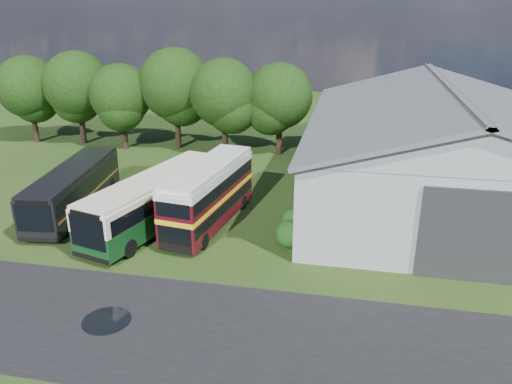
% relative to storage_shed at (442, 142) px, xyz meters
% --- Properties ---
extents(ground, '(120.00, 120.00, 0.00)m').
position_rel_storage_shed_xyz_m(ground, '(-15.00, -15.98, -4.17)').
color(ground, '#1E3711').
rests_on(ground, ground).
extents(asphalt_road, '(60.00, 8.00, 0.02)m').
position_rel_storage_shed_xyz_m(asphalt_road, '(-12.00, -18.98, -4.17)').
color(asphalt_road, black).
rests_on(asphalt_road, ground).
extents(puddle, '(2.20, 2.20, 0.01)m').
position_rel_storage_shed_xyz_m(puddle, '(-16.50, -18.98, -4.17)').
color(puddle, black).
rests_on(puddle, ground).
extents(storage_shed, '(18.80, 24.80, 8.15)m').
position_rel_storage_shed_xyz_m(storage_shed, '(0.00, 0.00, 0.00)').
color(storage_shed, gray).
rests_on(storage_shed, ground).
extents(tree_far_left, '(6.12, 6.12, 8.64)m').
position_rel_storage_shed_xyz_m(tree_far_left, '(-38.00, 8.02, 1.40)').
color(tree_far_left, black).
rests_on(tree_far_left, ground).
extents(tree_left_a, '(6.46, 6.46, 9.12)m').
position_rel_storage_shed_xyz_m(tree_left_a, '(-33.00, 8.52, 1.71)').
color(tree_left_a, black).
rests_on(tree_left_a, ground).
extents(tree_left_b, '(5.78, 5.78, 8.16)m').
position_rel_storage_shed_xyz_m(tree_left_b, '(-28.00, 7.52, 1.09)').
color(tree_left_b, black).
rests_on(tree_left_b, ground).
extents(tree_mid, '(6.80, 6.80, 9.60)m').
position_rel_storage_shed_xyz_m(tree_mid, '(-23.00, 8.82, 2.02)').
color(tree_mid, black).
rests_on(tree_mid, ground).
extents(tree_right_a, '(6.26, 6.26, 8.83)m').
position_rel_storage_shed_xyz_m(tree_right_a, '(-18.00, 7.82, 1.52)').
color(tree_right_a, black).
rests_on(tree_right_a, ground).
extents(tree_right_b, '(5.98, 5.98, 8.45)m').
position_rel_storage_shed_xyz_m(tree_right_b, '(-13.00, 8.62, 1.27)').
color(tree_right_b, black).
rests_on(tree_right_b, ground).
extents(shrub_front, '(1.70, 1.70, 1.70)m').
position_rel_storage_shed_xyz_m(shrub_front, '(-9.40, -9.98, -4.17)').
color(shrub_front, '#194714').
rests_on(shrub_front, ground).
extents(shrub_mid, '(1.60, 1.60, 1.60)m').
position_rel_storage_shed_xyz_m(shrub_mid, '(-9.40, -7.98, -4.17)').
color(shrub_mid, '#194714').
rests_on(shrub_mid, ground).
extents(bus_green_single, '(5.72, 12.24, 3.29)m').
position_rel_storage_shed_xyz_m(bus_green_single, '(-18.16, -8.76, -2.41)').
color(bus_green_single, black).
rests_on(bus_green_single, ground).
extents(bus_maroon_double, '(3.69, 9.66, 4.05)m').
position_rel_storage_shed_xyz_m(bus_maroon_double, '(-14.87, -8.01, -2.15)').
color(bus_maroon_double, black).
rests_on(bus_maroon_double, ground).
extents(bus_dark_single, '(3.91, 11.21, 3.03)m').
position_rel_storage_shed_xyz_m(bus_dark_single, '(-24.53, -7.63, -2.56)').
color(bus_dark_single, black).
rests_on(bus_dark_single, ground).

